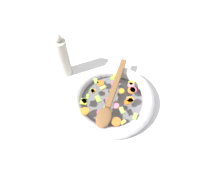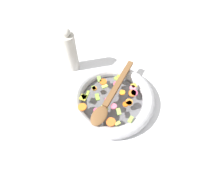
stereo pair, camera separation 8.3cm
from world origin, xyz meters
name	(u,v)px [view 1 (the left image)]	position (x,y,z in m)	size (l,w,h in m)	color
ground_plane	(112,103)	(0.00, 0.00, 0.00)	(4.00, 4.00, 0.00)	silver
skillet	(112,100)	(0.00, 0.00, 0.02)	(0.35, 0.35, 0.05)	slate
chopped_vegetables	(112,97)	(0.01, 0.01, 0.05)	(0.26, 0.26, 0.01)	orange
wooden_spoon	(111,98)	(0.02, 0.01, 0.06)	(0.31, 0.21, 0.01)	brown
pepper_mill	(62,57)	(0.04, -0.26, 0.10)	(0.06, 0.06, 0.22)	#B2ADA3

